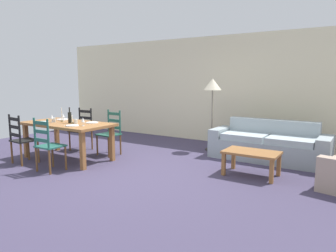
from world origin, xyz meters
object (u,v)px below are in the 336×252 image
object	(u,v)px
wine_glass_near_left	(52,117)
standing_lamp	(213,89)
dining_chair_near_right	(48,145)
wine_bottle	(70,117)
wine_glass_far_left	(63,116)
coffee_cup_secondary	(54,120)
coffee_cup_primary	(76,121)
couch	(269,146)
wine_glass_near_right	(83,120)
dining_chair_near_left	(22,139)
dining_chair_far_right	(110,133)
dining_chair_far_left	(82,129)
coffee_table	(251,155)
dining_table	(67,127)

from	to	relation	value
wine_glass_near_left	standing_lamp	distance (m)	3.49
dining_chair_near_right	wine_bottle	bearing A→B (deg)	112.50
wine_glass_far_left	coffee_cup_secondary	bearing A→B (deg)	-87.31
coffee_cup_primary	couch	xyz separation A→B (m)	(3.21, 2.14, -0.50)
dining_chair_near_right	standing_lamp	world-z (taller)	standing_lamp
wine_glass_near_right	couch	world-z (taller)	wine_glass_near_right
dining_chair_near_right	wine_bottle	world-z (taller)	wine_bottle
dining_chair_near_left	standing_lamp	world-z (taller)	standing_lamp
dining_chair_near_right	dining_chair_far_right	xyz separation A→B (m)	(0.04, 1.53, 0.00)
dining_chair_near_left	dining_chair_far_left	distance (m)	1.48
coffee_cup_primary	coffee_table	bearing A→B (deg)	15.89
dining_chair_near_left	couch	xyz separation A→B (m)	(3.92, 2.86, -0.19)
wine_glass_near_left	coffee_table	bearing A→B (deg)	15.58
coffee_cup_secondary	coffee_table	size ratio (longest dim) A/B	0.10
dining_chair_near_left	couch	size ratio (longest dim) A/B	0.42
dining_chair_far_right	wine_bottle	distance (m)	0.93
coffee_table	wine_glass_near_left	bearing A→B (deg)	-164.42
dining_chair_near_left	wine_glass_near_left	xyz separation A→B (m)	(0.16, 0.59, 0.38)
dining_chair_near_left	coffee_table	world-z (taller)	dining_chair_near_left
wine_bottle	wine_glass_far_left	xyz separation A→B (m)	(-0.40, 0.16, -0.01)
dining_chair_near_right	couch	bearing A→B (deg)	43.70
couch	wine_glass_far_left	bearing A→B (deg)	-152.14
wine_glass_near_left	wine_glass_far_left	distance (m)	0.28
coffee_cup_secondary	couch	bearing A→B (deg)	30.77
dining_table	coffee_cup_primary	bearing A→B (deg)	1.13
dining_chair_near_left	wine_bottle	size ratio (longest dim) A/B	3.04
dining_chair_far_right	standing_lamp	bearing A→B (deg)	43.45
wine_glass_near_left	coffee_table	xyz separation A→B (m)	(3.80, 1.06, -0.51)
dining_table	wine_bottle	xyz separation A→B (m)	(0.10, -0.01, 0.20)
dining_chair_far_right	wine_glass_far_left	distance (m)	1.05
wine_glass_near_left	standing_lamp	world-z (taller)	standing_lamp
wine_glass_near_left	dining_chair_far_left	bearing A→B (deg)	97.83
coffee_cup_secondary	coffee_table	xyz separation A→B (m)	(3.79, 1.02, -0.44)
coffee_cup_primary	standing_lamp	distance (m)	3.04
dining_chair_far_right	wine_bottle	xyz separation A→B (m)	(-0.36, -0.77, 0.39)
coffee_table	dining_chair_far_left	bearing A→B (deg)	-177.50
wine_glass_near_left	couch	xyz separation A→B (m)	(3.77, 2.28, -0.57)
coffee_cup_primary	dining_chair_far_left	bearing A→B (deg)	131.90
couch	dining_chair_far_right	bearing A→B (deg)	-155.26
standing_lamp	coffee_cup_secondary	bearing A→B (deg)	-134.83
dining_chair_near_right	dining_chair_far_left	world-z (taller)	same
dining_chair_near_left	dining_chair_far_left	xyz separation A→B (m)	(0.03, 1.48, 0.00)
dining_chair_far_left	wine_glass_far_left	xyz separation A→B (m)	(0.12, -0.61, 0.38)
wine_glass_near_right	couch	distance (m)	3.69
dining_table	wine_glass_near_left	size ratio (longest dim) A/B	11.80
wine_glass_near_left	couch	size ratio (longest dim) A/B	0.07
couch	standing_lamp	size ratio (longest dim) A/B	1.39
dining_table	dining_chair_far_right	xyz separation A→B (m)	(0.46, 0.76, -0.19)
wine_glass_far_left	wine_glass_near_right	bearing A→B (deg)	-17.00
coffee_cup_primary	dining_table	bearing A→B (deg)	-178.87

